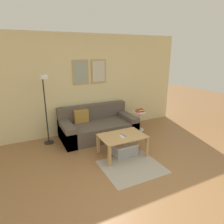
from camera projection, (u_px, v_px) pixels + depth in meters
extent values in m
plane|color=olive|center=(150.00, 195.00, 3.08)|extent=(16.00, 16.00, 0.00)
cube|color=beige|center=(85.00, 85.00, 5.22)|extent=(5.60, 0.06, 2.55)
cube|color=tan|center=(81.00, 72.00, 5.03)|extent=(0.41, 0.02, 0.61)
cube|color=#939E8E|center=(81.00, 72.00, 5.02)|extent=(0.34, 0.01, 0.54)
cube|color=tan|center=(99.00, 71.00, 5.24)|extent=(0.41, 0.02, 0.61)
cube|color=beige|center=(99.00, 71.00, 5.23)|extent=(0.34, 0.01, 0.54)
cube|color=#A39989|center=(132.00, 167.00, 3.82)|extent=(1.12, 0.99, 0.01)
cube|color=brown|center=(99.00, 130.00, 5.11)|extent=(1.88, 0.97, 0.38)
cube|color=brown|center=(93.00, 111.00, 5.33)|extent=(1.88, 0.20, 0.39)
cube|color=brown|center=(67.00, 133.00, 4.75)|extent=(0.24, 0.97, 0.50)
cube|color=brown|center=(126.00, 123.00, 5.44)|extent=(0.24, 0.97, 0.50)
cube|color=#A87A33|center=(81.00, 116.00, 5.04)|extent=(0.36, 0.14, 0.32)
cube|color=tan|center=(122.00, 136.00, 4.14)|extent=(0.94, 0.64, 0.02)
cube|color=tan|center=(109.00, 156.00, 3.78)|extent=(0.06, 0.06, 0.42)
cube|color=tan|center=(147.00, 147.00, 4.15)|extent=(0.06, 0.06, 0.42)
cube|color=tan|center=(98.00, 144.00, 4.27)|extent=(0.06, 0.06, 0.42)
cube|color=tan|center=(133.00, 137.00, 4.63)|extent=(0.06, 0.06, 0.42)
cube|color=#9EA3A8|center=(124.00, 149.00, 4.25)|extent=(0.48, 0.36, 0.23)
cube|color=silver|center=(124.00, 144.00, 4.22)|extent=(0.50, 0.38, 0.02)
cylinder|color=black|center=(49.00, 142.00, 4.82)|extent=(0.23, 0.23, 0.02)
cylinder|color=black|center=(46.00, 110.00, 4.57)|extent=(0.03, 0.03, 1.62)
cylinder|color=black|center=(43.00, 75.00, 4.24)|extent=(0.02, 0.23, 0.02)
cylinder|color=white|center=(44.00, 77.00, 4.15)|extent=(0.16, 0.16, 0.09)
cylinder|color=white|center=(139.00, 130.00, 5.60)|extent=(0.28, 0.28, 0.01)
cylinder|color=white|center=(139.00, 121.00, 5.53)|extent=(0.04, 0.04, 0.50)
cylinder|color=white|center=(139.00, 112.00, 5.45)|extent=(0.33, 0.33, 0.02)
cube|color=#B73333|center=(140.00, 111.00, 5.45)|extent=(0.24, 0.13, 0.03)
cube|color=#D18438|center=(140.00, 110.00, 5.45)|extent=(0.21, 0.13, 0.03)
cube|color=#D8C666|center=(140.00, 110.00, 5.44)|extent=(0.18, 0.19, 0.02)
cube|color=#B73333|center=(140.00, 109.00, 5.42)|extent=(0.18, 0.13, 0.01)
cube|color=#99999E|center=(124.00, 135.00, 4.15)|extent=(0.05, 0.15, 0.02)
cube|color=silver|center=(122.00, 137.00, 4.07)|extent=(0.07, 0.14, 0.01)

